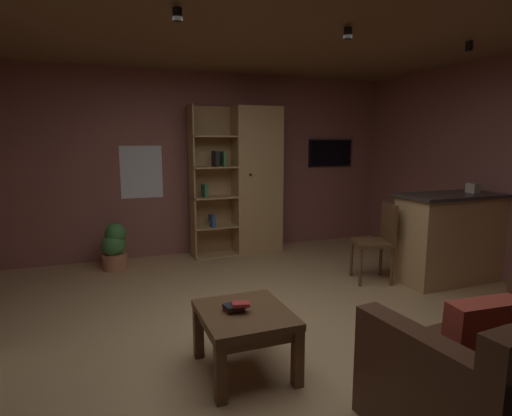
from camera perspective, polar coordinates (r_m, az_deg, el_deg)
The scene contains 17 objects.
floor at distance 3.61m, azimuth 2.37°, elevation -17.85°, with size 6.14×5.89×0.02m, color tan.
wall_back at distance 6.07m, azimuth -8.71°, elevation 5.96°, with size 6.26×0.06×2.58m, color #8E544C.
ceiling at distance 3.35m, azimuth 2.70°, elevation 25.91°, with size 6.14×5.89×0.02m, color brown.
window_pane_back at distance 5.93m, azimuth -15.44°, elevation 4.78°, with size 0.56×0.01×0.72m, color white.
bookshelf_cabinet at distance 6.05m, azimuth -0.69°, elevation 3.69°, with size 1.31×0.41×2.11m.
kitchen_bar_counter at distance 5.42m, azimuth 25.90°, elevation -3.56°, with size 1.47×0.60×1.03m.
tissue_box at distance 5.45m, azimuth 27.65°, elevation 2.45°, with size 0.12×0.12×0.11m, color #BFB299.
coffee_table at distance 3.04m, azimuth -1.55°, elevation -15.45°, with size 0.61×0.69×0.45m.
table_book_0 at distance 3.02m, azimuth -3.09°, elevation -13.62°, with size 0.13×0.09×0.02m, color #B22D2D.
table_book_1 at distance 2.99m, azimuth -3.00°, elevation -13.29°, with size 0.14×0.11×0.03m, color black.
table_book_2 at distance 2.96m, azimuth -2.07°, elevation -13.03°, with size 0.12×0.08×0.02m, color #B22D2D.
dining_chair at distance 5.03m, azimuth 16.53°, elevation -3.79°, with size 0.53×0.53×0.92m.
potted_floor_plant at distance 5.60m, azimuth -18.85°, elevation -5.06°, with size 0.31×0.32×0.60m.
wall_mounted_tv at distance 6.83m, azimuth 10.13°, elevation 7.45°, with size 0.75×0.06×0.42m.
track_light_spot_1 at distance 3.29m, azimuth -10.73°, elevation 24.61°, with size 0.07×0.07×0.09m, color black.
track_light_spot_2 at distance 3.83m, azimuth 12.50°, elevation 22.36°, with size 0.07×0.07×0.09m, color black.
track_light_spot_3 at distance 4.68m, azimuth 27.19°, elevation 19.14°, with size 0.07×0.07×0.09m, color black.
Camera 1 is at (-1.27, -2.95, 1.64)m, focal length 29.16 mm.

